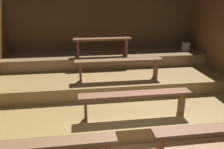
% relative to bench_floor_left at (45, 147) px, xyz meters
% --- Properties ---
extents(ground, '(6.20, 5.34, 0.08)m').
position_rel_bench_floor_left_xyz_m(ground, '(1.28, 1.67, -0.43)').
color(ground, '#996C49').
extents(wall_back, '(6.20, 0.06, 2.30)m').
position_rel_bench_floor_left_xyz_m(wall_back, '(1.28, 3.97, 0.76)').
color(wall_back, brown).
rests_on(wall_back, ground).
extents(platform_lower, '(5.40, 3.54, 0.29)m').
position_rel_bench_floor_left_xyz_m(platform_lower, '(1.28, 2.18, -0.24)').
color(platform_lower, olive).
rests_on(platform_lower, ground).
extents(platform_middle, '(5.40, 2.36, 0.29)m').
position_rel_bench_floor_left_xyz_m(platform_middle, '(1.28, 2.77, 0.05)').
color(platform_middle, olive).
rests_on(platform_middle, platform_lower).
extents(platform_upper, '(5.40, 1.09, 0.29)m').
position_rel_bench_floor_left_xyz_m(platform_upper, '(1.28, 3.40, 0.34)').
color(platform_upper, '#90714C').
rests_on(platform_upper, platform_middle).
extents(bench_floor_left, '(2.01, 0.25, 0.47)m').
position_rel_bench_floor_left_xyz_m(bench_floor_left, '(0.00, 0.00, 0.00)').
color(bench_floor_left, brown).
rests_on(bench_floor_left, ground).
extents(bench_floor_right, '(2.01, 0.25, 0.47)m').
position_rel_bench_floor_left_xyz_m(bench_floor_right, '(2.57, 0.00, 0.00)').
color(bench_floor_right, brown).
rests_on(bench_floor_right, ground).
extents(bench_lower_center, '(2.01, 0.25, 0.47)m').
position_rel_bench_floor_left_xyz_m(bench_lower_center, '(1.48, 0.83, 0.29)').
color(bench_lower_center, brown).
rests_on(bench_lower_center, platform_lower).
extents(bench_middle_center, '(1.95, 0.25, 0.47)m').
position_rel_bench_floor_left_xyz_m(bench_middle_center, '(1.40, 2.04, 0.58)').
color(bench_middle_center, brown).
rests_on(bench_middle_center, platform_middle).
extents(bench_upper_center, '(1.51, 0.25, 0.47)m').
position_rel_bench_floor_left_xyz_m(bench_upper_center, '(1.15, 3.14, 0.85)').
color(bench_upper_center, brown).
rests_on(bench_upper_center, platform_upper).
extents(pail_upper, '(0.26, 0.26, 0.23)m').
position_rel_bench_floor_left_xyz_m(pail_upper, '(3.62, 3.42, 0.60)').
color(pail_upper, '#B2A899').
rests_on(pail_upper, platform_upper).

